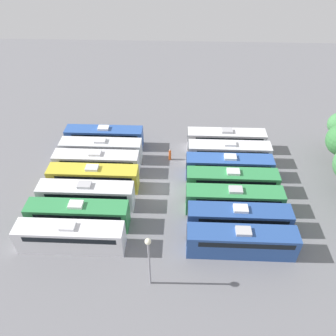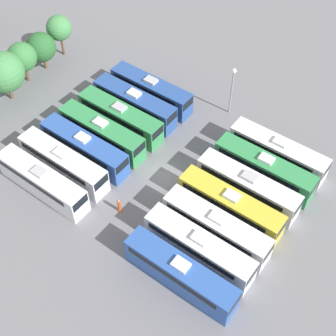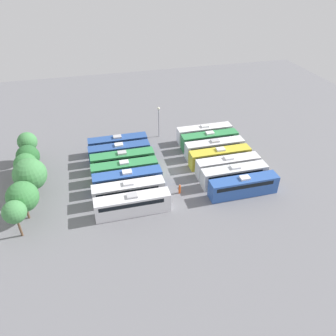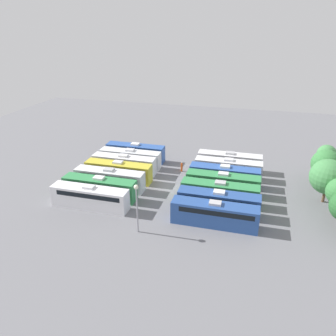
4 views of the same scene
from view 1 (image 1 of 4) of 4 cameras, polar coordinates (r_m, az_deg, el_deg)
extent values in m
plane|color=slate|center=(43.83, -1.06, -3.78)|extent=(119.60, 119.60, 0.00)
cube|color=#2D56A8|center=(51.56, -10.94, 5.19)|extent=(2.43, 11.69, 3.22)
cube|color=black|center=(51.00, -10.75, 6.03)|extent=(2.47, 9.93, 0.71)
cube|color=black|center=(52.69, -17.29, 6.01)|extent=(2.14, 0.08, 1.13)
cube|color=white|center=(50.60, -11.19, 6.86)|extent=(1.20, 1.60, 0.35)
cube|color=silver|center=(48.86, -11.48, 2.98)|extent=(2.43, 11.69, 3.22)
cube|color=black|center=(48.27, -11.28, 3.84)|extent=(2.47, 9.93, 0.71)
cube|color=black|center=(50.04, -18.14, 3.89)|extent=(2.14, 0.08, 1.13)
cube|color=silver|center=(47.85, -11.75, 4.70)|extent=(1.20, 1.60, 0.35)
cube|color=silver|center=(46.57, -12.27, 0.79)|extent=(2.43, 11.69, 3.22)
cube|color=black|center=(45.95, -12.07, 1.67)|extent=(2.47, 9.93, 0.71)
cube|color=black|center=(47.81, -19.21, 1.79)|extent=(2.14, 0.08, 1.13)
cube|color=silver|center=(45.51, -12.58, 2.55)|extent=(1.20, 1.60, 0.35)
cube|color=gold|center=(44.17, -12.78, -1.76)|extent=(2.43, 11.69, 3.22)
cube|color=black|center=(43.52, -12.58, -0.87)|extent=(2.47, 9.93, 0.71)
cube|color=black|center=(45.44, -20.07, -0.64)|extent=(2.14, 0.08, 1.13)
cube|color=silver|center=(43.05, -13.11, 0.03)|extent=(1.20, 1.60, 0.35)
cube|color=silver|center=(41.90, -13.97, -4.69)|extent=(2.43, 11.69, 3.22)
cube|color=black|center=(41.22, -13.77, -3.80)|extent=(2.47, 9.93, 0.71)
cube|color=black|center=(43.26, -21.62, -3.42)|extent=(2.14, 0.08, 1.13)
cube|color=#B2B2B7|center=(40.72, -14.36, -2.88)|extent=(1.20, 1.60, 0.35)
cube|color=#338C4C|center=(39.77, -15.33, -7.96)|extent=(2.43, 11.69, 3.22)
cube|color=black|center=(39.05, -15.14, -7.08)|extent=(2.47, 9.93, 0.71)
cube|color=black|center=(41.23, -23.36, -6.48)|extent=(2.14, 0.08, 1.13)
cube|color=white|center=(38.52, -15.78, -6.14)|extent=(1.20, 1.60, 0.35)
cube|color=white|center=(37.83, -16.58, -11.46)|extent=(2.43, 11.69, 3.22)
cube|color=black|center=(37.06, -16.40, -10.61)|extent=(2.47, 9.93, 0.71)
cube|color=black|center=(39.36, -25.01, -9.75)|extent=(2.14, 0.08, 1.13)
cube|color=silver|center=(36.51, -17.09, -9.67)|extent=(1.20, 1.60, 0.35)
cube|color=silver|center=(50.75, 10.04, 4.71)|extent=(2.43, 11.69, 3.22)
cube|color=black|center=(50.29, 10.48, 5.55)|extent=(2.47, 9.93, 0.71)
cube|color=black|center=(49.77, 3.46, 5.79)|extent=(2.14, 0.08, 1.13)
cube|color=#B2B2B7|center=(49.78, 10.26, 6.40)|extent=(1.20, 1.60, 0.35)
cube|color=silver|center=(48.09, 10.52, 2.46)|extent=(2.43, 11.69, 3.22)
cube|color=black|center=(47.60, 11.00, 3.32)|extent=(2.47, 9.93, 0.71)
cube|color=black|center=(47.04, 3.60, 3.55)|extent=(2.14, 0.08, 1.13)
cube|color=silver|center=(47.06, 10.77, 4.20)|extent=(1.20, 1.60, 0.35)
cube|color=#2D56A8|center=(45.59, 10.53, 0.11)|extent=(2.43, 11.69, 3.22)
cube|color=black|center=(45.07, 11.04, 0.99)|extent=(2.47, 9.93, 0.71)
cube|color=black|center=(44.52, 3.23, 1.20)|extent=(2.14, 0.08, 1.13)
cube|color=white|center=(44.50, 10.80, 1.89)|extent=(1.20, 1.60, 0.35)
cube|color=#338C4C|center=(43.29, 11.01, -2.45)|extent=(2.43, 11.69, 3.22)
cube|color=black|center=(42.75, 11.55, -1.55)|extent=(2.47, 9.93, 0.71)
cube|color=black|center=(42.16, 3.31, -1.36)|extent=(2.14, 0.08, 1.13)
cube|color=silver|center=(42.14, 11.31, -0.64)|extent=(1.20, 1.60, 0.35)
cube|color=#338C4C|center=(40.87, 11.39, -5.56)|extent=(2.43, 11.69, 3.22)
cube|color=black|center=(40.30, 11.96, -4.65)|extent=(2.47, 9.93, 0.71)
cube|color=black|center=(39.68, 3.20, -4.50)|extent=(2.14, 0.08, 1.13)
cube|color=#B2B2B7|center=(39.65, 11.71, -3.73)|extent=(1.20, 1.60, 0.35)
cube|color=#284C93|center=(38.82, 12.19, -8.74)|extent=(2.43, 11.69, 3.22)
cube|color=black|center=(38.22, 12.80, -7.83)|extent=(2.47, 9.93, 0.71)
cube|color=black|center=(37.54, 3.50, -7.73)|extent=(2.14, 0.08, 1.13)
cube|color=white|center=(37.54, 12.55, -6.91)|extent=(1.20, 1.60, 0.35)
cube|color=#284C93|center=(36.75, 12.61, -12.47)|extent=(2.43, 11.69, 3.22)
cube|color=black|center=(36.12, 13.28, -11.57)|extent=(2.47, 9.93, 0.71)
cube|color=black|center=(35.42, 3.32, -11.54)|extent=(2.14, 0.08, 1.13)
cube|color=#B2B2B7|center=(35.39, 13.02, -10.67)|extent=(1.20, 1.60, 0.35)
cylinder|color=#CC4C19|center=(48.35, 0.34, 2.25)|extent=(0.36, 0.36, 1.60)
sphere|color=tan|center=(47.80, 0.34, 3.12)|extent=(0.24, 0.24, 0.24)
cylinder|color=gray|center=(32.39, -3.26, -16.37)|extent=(0.20, 0.20, 6.43)
sphere|color=#EAE5C6|center=(29.65, -3.51, -12.67)|extent=(0.60, 0.60, 0.60)
cylinder|color=brown|center=(56.05, 26.81, 4.42)|extent=(0.32, 0.32, 3.36)
camera|label=2|loc=(64.44, -27.73, 46.69)|focal=50.00mm
camera|label=3|loc=(81.24, 14.19, 41.79)|focal=35.00mm
camera|label=4|loc=(19.65, 133.23, -45.38)|focal=35.00mm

